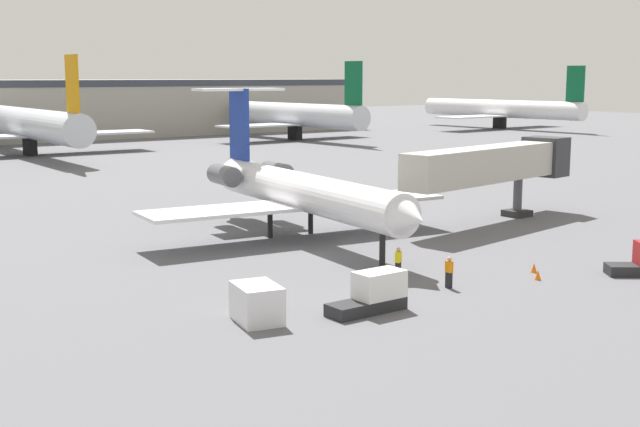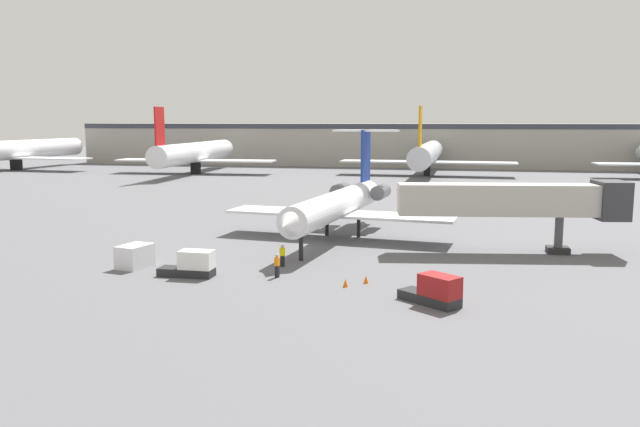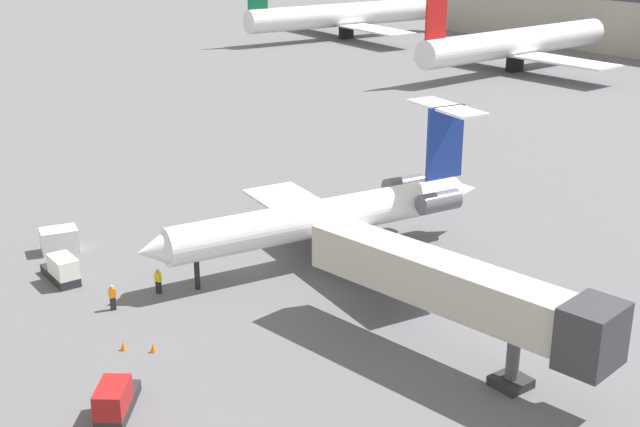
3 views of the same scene
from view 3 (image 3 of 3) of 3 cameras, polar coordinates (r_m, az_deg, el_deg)
ground_plane at (r=58.83m, az=-4.11°, el=-3.97°), size 400.00×400.00×0.10m
regional_jet at (r=59.55m, az=0.95°, el=-0.03°), size 22.19×27.13×10.12m
jet_bridge at (r=45.78m, az=9.98°, el=-5.28°), size 19.02×5.82×6.11m
ground_crew_marshaller at (r=56.11m, az=-10.86°, el=-4.50°), size 0.47×0.41×1.69m
ground_crew_loader at (r=54.46m, az=-13.83°, el=-5.51°), size 0.31×0.43×1.69m
baggage_tug_lead at (r=43.72m, az=-13.66°, el=-12.20°), size 4.02×3.56×1.90m
baggage_tug_trailing at (r=59.37m, az=-17.01°, el=-3.68°), size 4.01×1.41×1.90m
cargo_container_uld at (r=64.66m, az=-17.18°, el=-1.73°), size 2.34×2.92×1.74m
traffic_cone_near at (r=49.83m, az=-13.13°, el=-8.69°), size 0.36×0.36×0.55m
traffic_cone_mid at (r=49.27m, az=-11.19°, el=-8.87°), size 0.36×0.36×0.55m
parked_airliner_west_end at (r=168.33m, az=1.74°, el=13.23°), size 36.44×43.21×13.75m
parked_airliner_west_mid at (r=135.79m, az=13.07°, el=11.14°), size 34.04×40.38×13.61m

